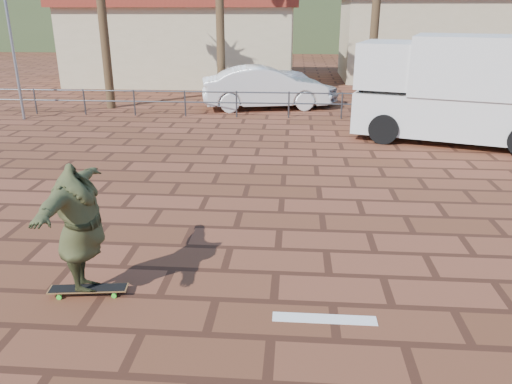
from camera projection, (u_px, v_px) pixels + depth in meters
ground at (276, 273)px, 7.89m from camera, size 120.00×120.00×0.00m
paint_stripe at (324, 319)px, 6.71m from camera, size 1.40×0.22×0.01m
guardrail at (289, 100)px, 18.88m from camera, size 24.06×0.06×1.00m
building_west at (186, 40)px, 28.12m from camera, size 12.60×7.60×4.50m
building_east at (431, 34)px, 28.89m from camera, size 10.60×6.60×5.00m
hill_front at (295, 18)px, 53.64m from camera, size 70.00×18.00×6.00m
hill_back at (114, 8)px, 60.51m from camera, size 35.00×14.00×8.00m
longboard at (88, 289)px, 7.26m from camera, size 1.15×0.39×0.11m
skateboarder at (80, 228)px, 6.93m from camera, size 0.83×2.37×1.89m
campervan at (464, 87)px, 15.20m from camera, size 6.66×4.34×3.20m
car_silver at (290, 86)px, 22.02m from camera, size 4.62×3.60×1.47m
car_white at (266, 88)px, 20.69m from camera, size 5.48×2.87×1.72m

